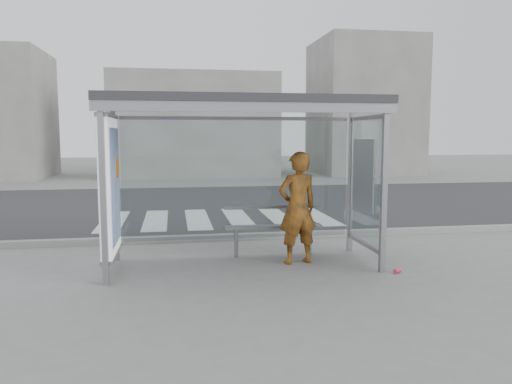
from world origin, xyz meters
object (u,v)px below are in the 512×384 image
person (297,208)px  bench (273,226)px  bus_shelter (218,139)px  soda_can (397,271)px

person → bench: bearing=-75.9°
bus_shelter → person: bus_shelter is taller
soda_can → bus_shelter: bearing=161.4°
bus_shelter → soda_can: bus_shelter is taller
person → bench: person is taller
bus_shelter → person: bearing=-2.1°
bench → soda_can: size_ratio=12.82×
bus_shelter → bench: size_ratio=2.58×
person → soda_can: 1.78m
bus_shelter → bench: 1.84m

